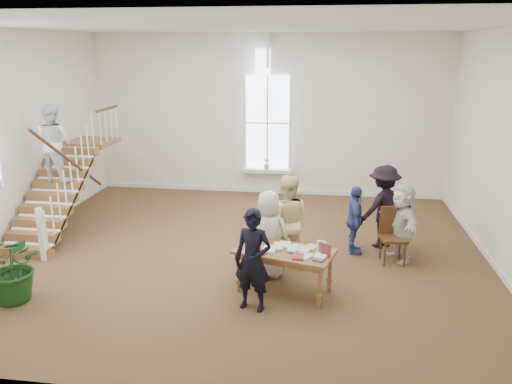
# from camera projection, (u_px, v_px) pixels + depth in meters

# --- Properties ---
(ground) EXTENTS (10.00, 10.00, 0.00)m
(ground) POSITION_uv_depth(u_px,v_px,m) (242.00, 252.00, 10.41)
(ground) COLOR #4E381E
(ground) RESTS_ON ground
(room_shell) EXTENTS (10.49, 10.00, 10.00)m
(room_shell) POSITION_uv_depth(u_px,v_px,m) (267.00, 180.00, 14.47)
(room_shell) COLOR silver
(room_shell) RESTS_ON ground
(staircase) EXTENTS (1.10, 4.10, 2.92)m
(staircase) POSITION_uv_depth(u_px,v_px,m) (57.00, 162.00, 11.25)
(staircase) COLOR brown
(staircase) RESTS_ON ground
(library_table) EXTENTS (1.82, 1.24, 0.83)m
(library_table) POSITION_uv_depth(u_px,v_px,m) (285.00, 255.00, 8.55)
(library_table) COLOR brown
(library_table) RESTS_ON ground
(police_officer) EXTENTS (0.70, 0.54, 1.70)m
(police_officer) POSITION_uv_depth(u_px,v_px,m) (253.00, 260.00, 7.95)
(police_officer) COLOR black
(police_officer) RESTS_ON ground
(elderly_woman) EXTENTS (0.88, 0.65, 1.64)m
(elderly_woman) POSITION_uv_depth(u_px,v_px,m) (268.00, 234.00, 9.14)
(elderly_woman) COLOR beige
(elderly_woman) RESTS_ON ground
(person_yellow) EXTENTS (0.89, 0.70, 1.83)m
(person_yellow) POSITION_uv_depth(u_px,v_px,m) (287.00, 221.00, 9.55)
(person_yellow) COLOR #F5E599
(person_yellow) RESTS_ON ground
(woman_cluster_a) EXTENTS (0.39, 0.86, 1.43)m
(woman_cluster_a) POSITION_uv_depth(u_px,v_px,m) (355.00, 220.00, 10.18)
(woman_cluster_a) COLOR #354480
(woman_cluster_a) RESTS_ON ground
(woman_cluster_b) EXTENTS (1.32, 1.22, 1.78)m
(woman_cluster_b) POSITION_uv_depth(u_px,v_px,m) (383.00, 207.00, 10.48)
(woman_cluster_b) COLOR black
(woman_cluster_b) RESTS_ON ground
(woman_cluster_c) EXTENTS (0.91, 1.54, 1.58)m
(woman_cluster_c) POSITION_uv_depth(u_px,v_px,m) (402.00, 222.00, 9.85)
(woman_cluster_c) COLOR silver
(woman_cluster_c) RESTS_ON ground
(floor_plant) EXTENTS (1.19, 1.05, 1.23)m
(floor_plant) POSITION_uv_depth(u_px,v_px,m) (14.00, 267.00, 8.26)
(floor_plant) COLOR #133C13
(floor_plant) RESTS_ON ground
(side_chair) EXTENTS (0.53, 0.53, 1.11)m
(side_chair) POSITION_uv_depth(u_px,v_px,m) (393.00, 231.00, 9.82)
(side_chair) COLOR #361D0E
(side_chair) RESTS_ON ground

